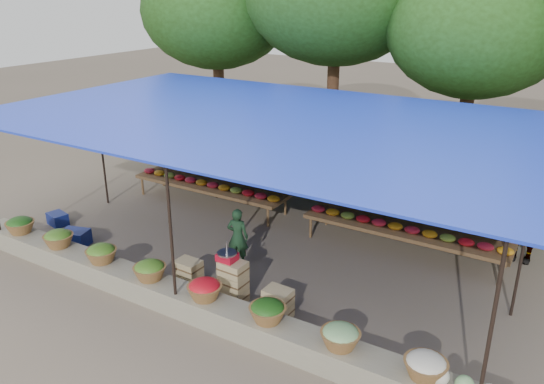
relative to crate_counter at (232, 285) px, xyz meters
The scene contains 16 objects.
ground 2.16m from the crate_counter, 104.89° to the left, with size 60.00×60.00×0.00m, color #675A4C.
stone_curb 0.89m from the crate_counter, 128.52° to the right, with size 10.60×0.55×0.40m, color gray.
stall_canopy 3.23m from the crate_counter, 104.43° to the left, with size 10.80×6.60×2.82m.
produce_baskets 0.98m from the crate_counter, 133.27° to the right, with size 8.98×0.58×0.34m.
netting_backdrop 5.32m from the crate_counter, 96.00° to the left, with size 10.60×0.06×2.50m, color #19481C.
tree_row 9.26m from the crate_counter, 90.32° to the left, with size 16.51×5.50×7.12m.
fruit_table_left 4.58m from the crate_counter, 131.69° to the left, with size 4.21×0.95×0.93m.
fruit_table_right 3.95m from the crate_counter, 60.12° to the left, with size 4.21×0.95×0.93m.
crate_counter is the anchor object (origin of this frame).
weighing_scale 0.55m from the crate_counter, behind, with size 0.34×0.34×0.36m.
vendor_seated 1.36m from the crate_counter, 120.23° to the left, with size 0.43×0.28×1.18m, color #193820.
customer_left 4.78m from the crate_counter, 126.16° to the left, with size 0.81×0.63×1.66m, color slate.
customer_mid 4.32m from the crate_counter, 93.46° to the left, with size 1.16×0.67×1.79m, color slate.
customer_right 5.94m from the crate_counter, 46.25° to the left, with size 1.03×0.43×1.75m, color slate.
blue_crate_front 4.11m from the crate_counter, behind, with size 0.56×0.40×0.34m, color navy.
blue_crate_back 5.34m from the crate_counter, behind, with size 0.47×0.34×0.28m, color navy.
Camera 1 is at (5.29, -8.54, 5.13)m, focal length 35.00 mm.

